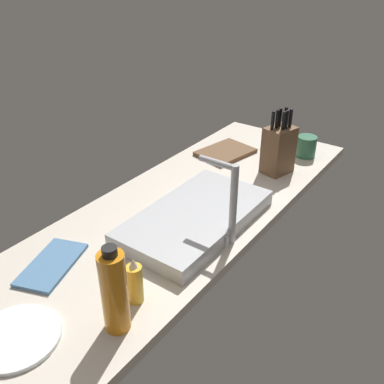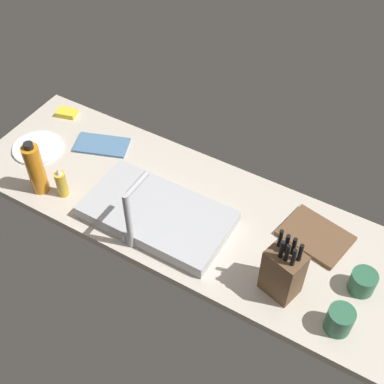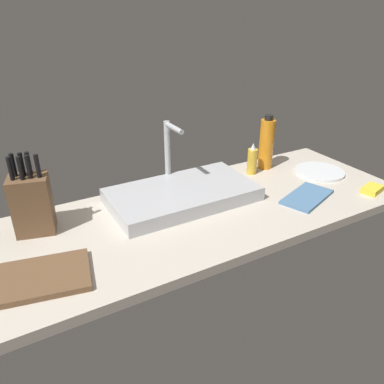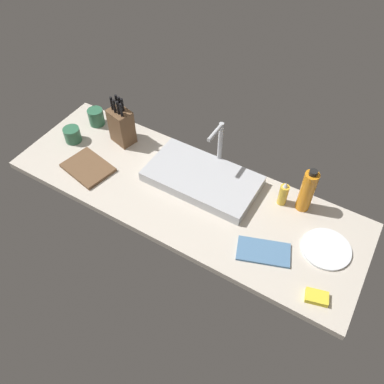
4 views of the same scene
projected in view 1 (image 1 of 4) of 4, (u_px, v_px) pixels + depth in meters
countertop_slab at (181, 213)px, 157.75cm from camera, size 179.76×60.74×3.50cm
sink_basin at (196, 218)px, 147.09cm from camera, size 55.93×30.46×5.40cm
faucet at (229, 197)px, 132.34cm from camera, size 5.50×13.86×27.68cm
knife_block at (279, 149)px, 178.05cm from camera, size 14.10×12.05×27.54cm
cutting_board at (225, 152)px, 198.50cm from camera, size 27.64×22.73×1.80cm
soap_bottle at (135, 282)px, 113.46cm from camera, size 4.36×4.36×14.24cm
water_bottle at (114, 291)px, 102.74cm from camera, size 6.64×6.64×24.82cm
dinner_plate at (16, 337)px, 104.60cm from camera, size 21.78×21.78×1.20cm
dish_towel at (52, 264)px, 128.66cm from camera, size 25.88×19.41×1.20cm
coffee_mug at (272, 138)px, 205.42cm from camera, size 8.96×8.96×8.22cm
ceramic_cup at (306, 146)px, 194.58cm from camera, size 8.82×8.82×9.57cm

